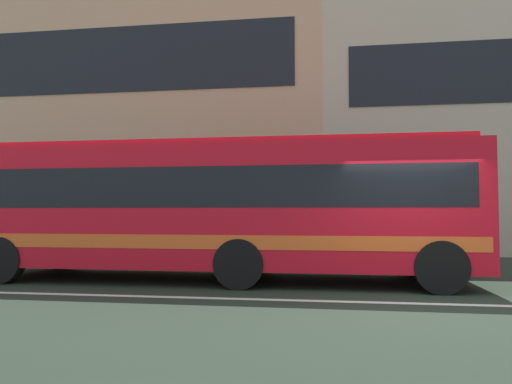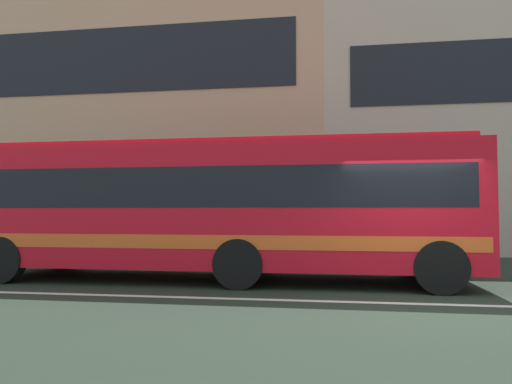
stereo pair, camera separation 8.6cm
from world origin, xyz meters
name	(u,v)px [view 1 (the left image)]	position (x,y,z in m)	size (l,w,h in m)	color
ground_plane	(426,304)	(0.00, 0.00, 0.00)	(160.00, 160.00, 0.00)	#243125
lane_centre_line	(426,304)	(0.00, 0.00, 0.00)	(60.00, 0.16, 0.01)	silver
apartment_block_left	(64,113)	(-14.16, 12.70, 6.40)	(25.18, 8.55, 12.79)	tan
transit_bus	(219,205)	(-3.99, 2.15, 1.69)	(11.03, 2.68, 3.06)	red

